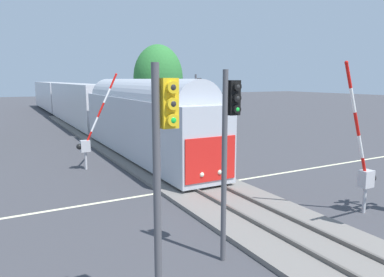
% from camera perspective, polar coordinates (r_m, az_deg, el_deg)
% --- Properties ---
extents(ground_plane, '(220.00, 220.00, 0.00)m').
position_cam_1_polar(ground_plane, '(18.67, 0.95, -7.64)').
color(ground_plane, '#3D3D42').
extents(road_centre_stripe, '(44.00, 0.20, 0.01)m').
position_cam_1_polar(road_centre_stripe, '(18.67, 0.95, -7.63)').
color(road_centre_stripe, beige).
rests_on(road_centre_stripe, ground).
extents(railway_track, '(4.40, 80.00, 0.32)m').
position_cam_1_polar(railway_track, '(18.65, 0.95, -7.36)').
color(railway_track, slate).
rests_on(railway_track, ground).
extents(commuter_train, '(3.04, 65.45, 5.16)m').
position_cam_1_polar(commuter_train, '(45.86, -17.55, 5.52)').
color(commuter_train, '#B2B7C1').
rests_on(commuter_train, railway_track).
extents(crossing_gate_near, '(2.26, 0.40, 6.13)m').
position_cam_1_polar(crossing_gate_near, '(16.14, 25.61, -4.05)').
color(crossing_gate_near, '#B7B7BC').
rests_on(crossing_gate_near, ground).
extents(crossing_gate_far, '(2.67, 0.40, 5.82)m').
position_cam_1_polar(crossing_gate_far, '(22.77, -16.08, 0.06)').
color(crossing_gate_far, '#B7B7BC').
rests_on(crossing_gate_far, ground).
extents(traffic_signal_median, '(0.53, 0.38, 5.73)m').
position_cam_1_polar(traffic_signal_median, '(10.49, 5.85, 0.41)').
color(traffic_signal_median, '#4C4C51').
rests_on(traffic_signal_median, ground).
extents(traffic_signal_near_left, '(0.53, 0.38, 5.78)m').
position_cam_1_polar(traffic_signal_near_left, '(7.33, -4.61, -3.21)').
color(traffic_signal_near_left, '#4C4C51').
rests_on(traffic_signal_near_left, ground).
extents(traffic_signal_far_side, '(0.53, 0.38, 5.84)m').
position_cam_1_polar(traffic_signal_far_side, '(28.52, 0.84, 6.23)').
color(traffic_signal_far_side, '#4C4C51').
rests_on(traffic_signal_far_side, ground).
extents(elm_centre_background, '(5.77, 5.77, 9.46)m').
position_cam_1_polar(elm_centre_background, '(43.12, -5.36, 9.51)').
color(elm_centre_background, brown).
rests_on(elm_centre_background, ground).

